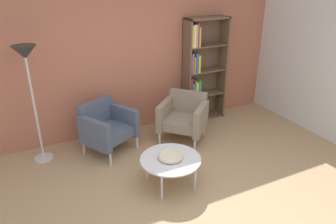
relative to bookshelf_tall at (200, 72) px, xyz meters
The scene contains 8 objects.
ground_plane 2.75m from the bookshelf_tall, 119.91° to the right, with size 8.32×8.32×0.00m, color tan.
brick_back_panel 1.41m from the bookshelf_tall, behind, with size 6.40×0.12×2.90m, color #B2664C.
bookshelf_tall is the anchor object (origin of this frame).
coffee_table_low 2.25m from the bookshelf_tall, 130.93° to the right, with size 0.80×0.80×0.40m.
decorative_bowl 2.23m from the bookshelf_tall, 130.93° to the right, with size 0.32×0.32×0.05m.
armchair_by_bookshelf 1.02m from the bookshelf_tall, 137.69° to the right, with size 0.95×0.95×0.78m.
armchair_corner_red 2.03m from the bookshelf_tall, 168.39° to the right, with size 0.93×0.90×0.78m.
floor_lamp_torchiere 2.94m from the bookshelf_tall, behind, with size 0.32×0.32×1.74m.
Camera 1 is at (-1.73, -2.58, 2.65)m, focal length 34.17 mm.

